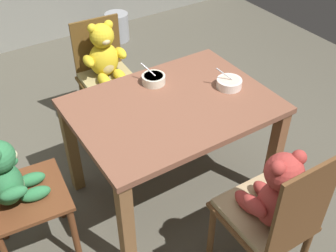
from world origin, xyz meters
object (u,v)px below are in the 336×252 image
Objects in this scene: porridge_bowl_white_near_right at (229,83)px; teddy_chair_far_center at (106,65)px; teddy_chair_near_front at (274,204)px; dining_table at (173,119)px; metal_pail at (117,27)px; teddy_chair_near_left at (9,184)px; porridge_bowl_cream_far_center at (154,79)px.

teddy_chair_far_center is at bearing 117.44° from porridge_bowl_white_near_right.
teddy_chair_near_front is at bearing 6.87° from teddy_chair_far_center.
metal_pail is (0.70, 2.15, -0.44)m from dining_table.
teddy_chair_near_left is 3.15× the size of metal_pail.
teddy_chair_far_center is 1.62m from metal_pail.
teddy_chair_near_left is 0.98× the size of teddy_chair_near_front.
porridge_bowl_white_near_right is (0.33, 0.75, 0.14)m from teddy_chair_near_front.
metal_pail is (1.65, 2.13, -0.42)m from teddy_chair_near_left.
teddy_chair_near_left reaches higher than porridge_bowl_cream_far_center.
dining_table is 2.30m from metal_pail.
porridge_bowl_white_near_right is 2.29m from metal_pail.
dining_table is 0.28m from porridge_bowl_cream_far_center.
teddy_chair_near_front is (0.99, -0.81, 0.03)m from teddy_chair_near_left.
porridge_bowl_cream_far_center is at bearing 10.99° from teddy_chair_far_center.
teddy_chair_near_front reaches higher than teddy_chair_near_left.
porridge_bowl_white_near_right is 0.45m from porridge_bowl_cream_far_center.
porridge_bowl_cream_far_center reaches higher than dining_table.
dining_table reaches higher than metal_pail.
teddy_chair_near_left is 1.28m from teddy_chair_near_front.
teddy_chair_far_center is 5.95× the size of porridge_bowl_white_near_right.
teddy_chair_far_center reaches higher than porridge_bowl_white_near_right.
metal_pail is (0.68, 1.91, -0.58)m from porridge_bowl_cream_far_center.
teddy_chair_far_center is at bearing 45.72° from teddy_chair_near_left.
teddy_chair_far_center is at bearing -118.78° from metal_pail.
teddy_chair_near_left is 1.18m from teddy_chair_far_center.
porridge_bowl_cream_far_center is (-0.36, 0.28, 0.00)m from porridge_bowl_white_near_right.
porridge_bowl_white_near_right reaches higher than metal_pail.
teddy_chair_near_front is at bearing -86.89° from dining_table.
teddy_chair_near_front is 6.62× the size of porridge_bowl_cream_far_center.
metal_pail is (0.75, 1.37, -0.44)m from teddy_chair_far_center.
porridge_bowl_cream_far_center is (-0.02, 1.03, 0.14)m from teddy_chair_near_front.
dining_table is 0.79m from teddy_chair_far_center.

